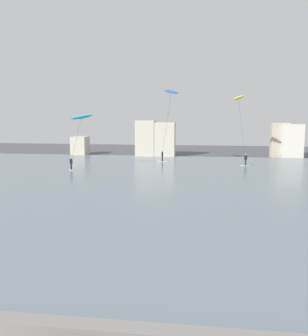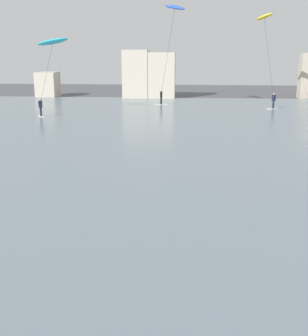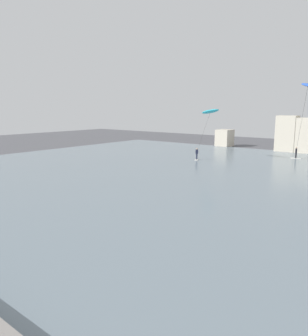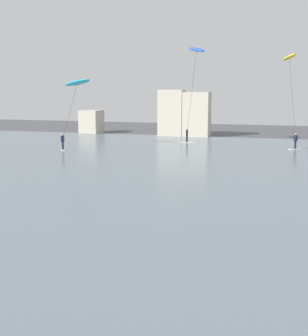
{
  "view_description": "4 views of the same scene",
  "coord_description": "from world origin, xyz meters",
  "views": [
    {
      "loc": [
        1.22,
        -6.13,
        7.35
      ],
      "look_at": [
        -1.05,
        10.4,
        4.9
      ],
      "focal_mm": 40.58,
      "sensor_mm": 36.0,
      "label": 1
    },
    {
      "loc": [
        -1.91,
        -1.22,
        6.15
      ],
      "look_at": [
        -3.12,
        13.88,
        2.17
      ],
      "focal_mm": 48.55,
      "sensor_mm": 36.0,
      "label": 2
    },
    {
      "loc": [
        7.96,
        0.61,
        7.21
      ],
      "look_at": [
        -3.63,
        15.04,
        3.82
      ],
      "focal_mm": 34.86,
      "sensor_mm": 36.0,
      "label": 3
    },
    {
      "loc": [
        6.44,
        -2.75,
        6.22
      ],
      "look_at": [
        1.94,
        12.4,
        3.54
      ],
      "focal_mm": 50.43,
      "sensor_mm": 36.0,
      "label": 4
    }
  ],
  "objects": [
    {
      "name": "water_bay",
      "position": [
        0.0,
        30.99,
        0.05
      ],
      "size": [
        84.0,
        52.0,
        0.1
      ],
      "primitive_type": "cube",
      "color": "slate",
      "rests_on": "ground"
    },
    {
      "name": "far_shore_buildings",
      "position": [
        -1.18,
        57.65,
        2.71
      ],
      "size": [
        38.78,
        3.95,
        6.04
      ],
      "color": "beige",
      "rests_on": "ground"
    },
    {
      "name": "kitesurfer_yellow",
      "position": [
        5.76,
        49.14,
        8.28
      ],
      "size": [
        2.72,
        4.74,
        9.79
      ],
      "color": "silver",
      "rests_on": "water_bay"
    },
    {
      "name": "kitesurfer_cyan",
      "position": [
        -14.81,
        41.18,
        6.3
      ],
      "size": [
        3.66,
        3.69,
        7.22
      ],
      "color": "silver",
      "rests_on": "water_bay"
    },
    {
      "name": "kitesurfer_blue",
      "position": [
        -3.84,
        47.17,
        9.17
      ],
      "size": [
        3.58,
        4.43,
        10.53
      ],
      "color": "silver",
      "rests_on": "water_bay"
    }
  ]
}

